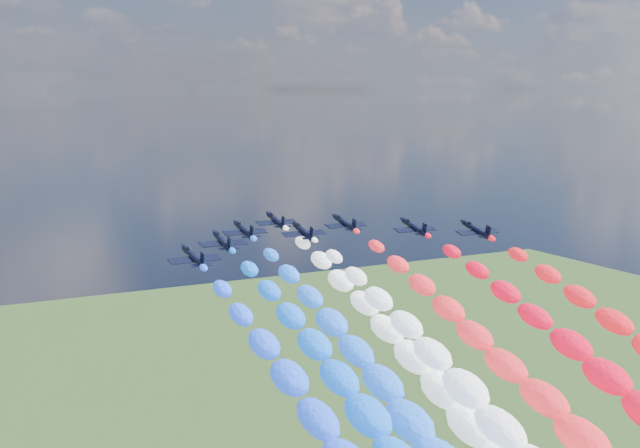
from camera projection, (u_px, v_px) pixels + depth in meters
jet_0 at (194, 257)px, 147.35m from camera, size 9.21×12.48×4.93m
jet_1 at (222, 241)px, 162.59m from camera, size 9.74×12.86×4.93m
jet_2 at (244, 230)px, 175.47m from camera, size 9.16×12.45×4.93m
trail_2 at (397, 421)px, 127.17m from camera, size 7.17×114.30×45.35m
jet_3 at (303, 231)px, 173.81m from camera, size 9.57×12.74×4.93m
trail_3 at (481, 425)px, 125.50m from camera, size 7.17×114.30×45.35m
jet_4 at (276, 220)px, 188.28m from camera, size 9.56×12.73×4.93m
trail_4 at (426, 390)px, 139.98m from camera, size 7.17×114.30×45.35m
jet_5 at (345, 223)px, 184.43m from camera, size 9.19×12.47×4.93m
trail_5 at (524, 399)px, 136.13m from camera, size 7.17×114.30×45.35m
jet_6 at (414, 227)px, 178.94m from camera, size 9.65×12.79×4.93m
trail_6 at (626, 412)px, 130.64m from camera, size 7.17×114.30×45.35m
jet_7 at (476, 230)px, 175.66m from camera, size 9.74×12.86×4.93m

